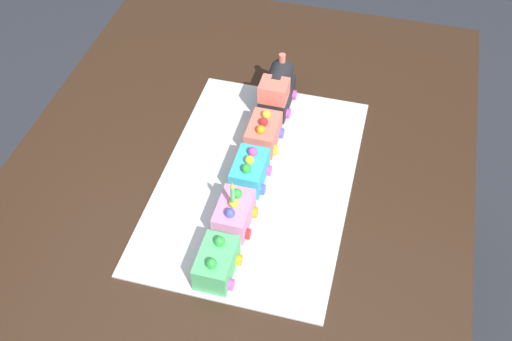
{
  "coord_description": "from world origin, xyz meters",
  "views": [
    {
      "loc": [
        0.82,
        0.26,
        1.72
      ],
      "look_at": [
        -0.01,
        0.05,
        0.77
      ],
      "focal_mm": 42.89,
      "sensor_mm": 36.0,
      "label": 1
    }
  ],
  "objects": [
    {
      "name": "birthday_candle",
      "position": [
        0.11,
        0.03,
        0.84
      ],
      "size": [
        0.01,
        0.01,
        0.05
      ],
      "color": "#66D872",
      "rests_on": "cake_car_caboose_bubblegum"
    },
    {
      "name": "cake_car_caboose_bubblegum",
      "position": [
        0.11,
        0.03,
        0.77
      ],
      "size": [
        0.1,
        0.08,
        0.07
      ],
      "color": "pink",
      "rests_on": "cake_board"
    },
    {
      "name": "cake_car_flatbed_coral",
      "position": [
        -0.13,
        0.03,
        0.77
      ],
      "size": [
        0.1,
        0.08,
        0.07
      ],
      "color": "#F27260",
      "rests_on": "cake_board"
    },
    {
      "name": "cake_locomotive",
      "position": [
        -0.26,
        0.03,
        0.79
      ],
      "size": [
        0.14,
        0.08,
        0.12
      ],
      "color": "#232328",
      "rests_on": "cake_board"
    },
    {
      "name": "cake_board",
      "position": [
        -0.01,
        0.05,
        0.74
      ],
      "size": [
        0.6,
        0.4,
        0.0
      ],
      "primitive_type": "cube",
      "color": "silver",
      "rests_on": "dining_table"
    },
    {
      "name": "cake_car_hopper_turquoise",
      "position": [
        -0.01,
        0.03,
        0.77
      ],
      "size": [
        0.1,
        0.08,
        0.07
      ],
      "color": "#38B7C6",
      "rests_on": "cake_board"
    },
    {
      "name": "cake_car_gondola_mint_green",
      "position": [
        0.23,
        0.03,
        0.77
      ],
      "size": [
        0.1,
        0.08,
        0.07
      ],
      "color": "#59CC7A",
      "rests_on": "cake_board"
    },
    {
      "name": "dining_table",
      "position": [
        0.0,
        0.0,
        0.63
      ],
      "size": [
        1.4,
        1.0,
        0.74
      ],
      "color": "#382316",
      "rests_on": "ground"
    }
  ]
}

